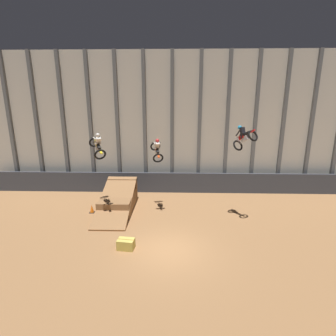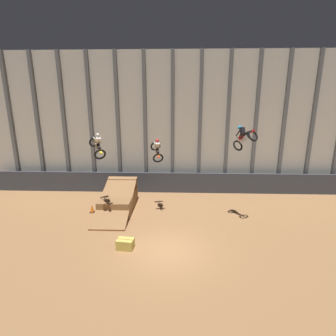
# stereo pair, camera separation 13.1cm
# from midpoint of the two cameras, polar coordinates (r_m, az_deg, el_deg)

# --- Properties ---
(ground_plane) EXTENTS (60.00, 60.00, 0.00)m
(ground_plane) POSITION_cam_midpoint_polar(r_m,az_deg,el_deg) (14.82, -0.07, -17.51)
(ground_plane) COLOR #996B42
(arena_back_wall) EXTENTS (32.00, 0.40, 11.81)m
(arena_back_wall) POSITION_cam_midpoint_polar(r_m,az_deg,el_deg) (22.73, 0.71, 9.67)
(arena_back_wall) COLOR beige
(arena_back_wall) RESTS_ON ground_plane
(lower_barrier) EXTENTS (31.36, 0.20, 1.76)m
(lower_barrier) POSITION_cam_midpoint_polar(r_m,az_deg,el_deg) (22.81, 0.63, -3.21)
(lower_barrier) COLOR #383D47
(lower_barrier) RESTS_ON ground_plane
(dirt_ramp) EXTENTS (2.30, 5.55, 1.99)m
(dirt_ramp) POSITION_cam_midpoint_polar(r_m,az_deg,el_deg) (20.08, -10.87, -6.69)
(dirt_ramp) COLOR olive
(dirt_ramp) RESTS_ON ground_plane
(rider_bike_left_air) EXTENTS (1.47, 1.82, 1.68)m
(rider_bike_left_air) POSITION_cam_midpoint_polar(r_m,az_deg,el_deg) (17.01, -15.31, 4.80)
(rider_bike_left_air) COLOR black
(rider_bike_center_air) EXTENTS (1.08, 1.90, 1.68)m
(rider_bike_center_air) POSITION_cam_midpoint_polar(r_m,az_deg,el_deg) (18.22, -2.65, 4.05)
(rider_bike_center_air) COLOR black
(rider_bike_right_air) EXTENTS (1.50, 1.80, 1.67)m
(rider_bike_right_air) POSITION_cam_midpoint_polar(r_m,az_deg,el_deg) (17.08, 16.00, 6.43)
(rider_bike_right_air) COLOR black
(traffic_cone_near_ramp) EXTENTS (0.36, 0.36, 0.58)m
(traffic_cone_near_ramp) POSITION_cam_midpoint_polar(r_m,az_deg,el_deg) (19.83, -16.42, -8.52)
(traffic_cone_near_ramp) COLOR black
(traffic_cone_near_ramp) RESTS_ON ground_plane
(hay_bale_trackside) EXTENTS (0.97, 0.71, 0.57)m
(hay_bale_trackside) POSITION_cam_midpoint_polar(r_m,az_deg,el_deg) (15.00, -9.40, -16.03)
(hay_bale_trackside) COLOR #CCB751
(hay_bale_trackside) RESTS_ON ground_plane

